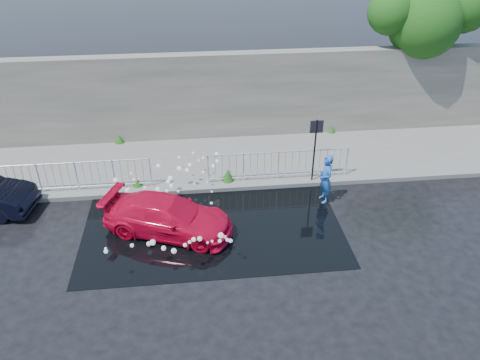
% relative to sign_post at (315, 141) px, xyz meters
% --- Properties ---
extents(ground, '(90.00, 90.00, 0.00)m').
position_rel_sign_post_xyz_m(ground, '(-4.20, -3.10, -1.72)').
color(ground, black).
rests_on(ground, ground).
extents(pavement, '(30.00, 4.00, 0.15)m').
position_rel_sign_post_xyz_m(pavement, '(-4.20, 1.90, -1.65)').
color(pavement, '#62615D').
rests_on(pavement, ground).
extents(curb, '(30.00, 0.25, 0.16)m').
position_rel_sign_post_xyz_m(curb, '(-4.20, -0.10, -1.64)').
color(curb, '#62615D').
rests_on(curb, ground).
extents(retaining_wall, '(30.00, 0.60, 3.50)m').
position_rel_sign_post_xyz_m(retaining_wall, '(-4.20, 4.10, 0.18)').
color(retaining_wall, '#565348').
rests_on(retaining_wall, pavement).
extents(puddle, '(8.00, 5.00, 0.01)m').
position_rel_sign_post_xyz_m(puddle, '(-3.70, -2.10, -1.72)').
color(puddle, black).
rests_on(puddle, ground).
extents(sign_post, '(0.45, 0.06, 2.50)m').
position_rel_sign_post_xyz_m(sign_post, '(0.00, 0.00, 0.00)').
color(sign_post, black).
rests_on(sign_post, ground).
extents(tree, '(4.99, 2.95, 6.29)m').
position_rel_sign_post_xyz_m(tree, '(5.48, 4.31, 3.05)').
color(tree, '#332114').
rests_on(tree, ground).
extents(railing_left, '(5.05, 0.05, 1.10)m').
position_rel_sign_post_xyz_m(railing_left, '(-8.20, 0.25, -0.99)').
color(railing_left, silver).
rests_on(railing_left, pavement).
extents(railing_right, '(5.05, 0.05, 1.10)m').
position_rel_sign_post_xyz_m(railing_right, '(-1.20, 0.25, -0.99)').
color(railing_right, silver).
rests_on(railing_right, pavement).
extents(weeds, '(12.17, 3.93, 0.45)m').
position_rel_sign_post_xyz_m(weeds, '(-4.53, 1.31, -1.39)').
color(weeds, '#1F4512').
rests_on(weeds, pavement).
extents(water_spray, '(3.70, 5.36, 1.06)m').
position_rel_sign_post_xyz_m(water_spray, '(-4.88, -1.51, -1.00)').
color(water_spray, white).
rests_on(water_spray, ground).
extents(red_car, '(4.28, 2.93, 1.15)m').
position_rel_sign_post_xyz_m(red_car, '(-5.04, -2.29, -1.15)').
color(red_car, red).
rests_on(red_car, ground).
extents(person, '(0.48, 0.67, 1.72)m').
position_rel_sign_post_xyz_m(person, '(0.14, -1.13, -0.86)').
color(person, '#2358AF').
rests_on(person, ground).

